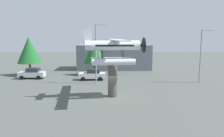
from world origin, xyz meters
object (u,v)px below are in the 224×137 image
Objects in this scene: storefront_building at (114,57)px; tree_west at (29,50)px; car_near_silver at (32,73)px; streetlight_secondary at (202,52)px; car_mid_white at (92,74)px; tree_east at (94,51)px; floatplane_monument at (114,50)px; streetlight_primary at (97,50)px; display_pedestal at (113,80)px.

tree_west reaches higher than storefront_building.
streetlight_secondary reaches higher than car_near_silver.
car_mid_white is at bearing -21.48° from tree_west.
car_near_silver is 10.13m from car_mid_white.
tree_east is (-3.71, -7.69, 1.78)m from storefront_building.
tree_west reaches higher than car_mid_white.
floatplane_monument is 2.49× the size of car_near_silver.
tree_east is at bearing -91.66° from car_mid_white.
streetlight_primary is (10.97, -3.95, 4.12)m from car_near_silver.
storefront_building is at bearing 78.84° from streetlight_primary.
storefront_building is (2.92, 14.80, -2.42)m from streetlight_primary.
car_near_silver is at bearing 132.98° from floatplane_monument.
car_mid_white is 0.64× the size of tree_east.
streetlight_secondary is 0.52× the size of storefront_building.
floatplane_monument is 11.30m from car_mid_white.
car_near_silver is 0.61× the size of tree_west.
streetlight_secondary reaches higher than tree_east.
car_near_silver is 0.48× the size of streetlight_primary.
storefront_building reaches higher than display_pedestal.
storefront_building is at bearing 64.22° from tree_east.
tree_east is (11.59, -0.04, -0.18)m from tree_west.
streetlight_primary is (-2.08, 7.20, 3.09)m from display_pedestal.
streetlight_secondary is (16.50, -2.48, 3.73)m from car_mid_white.
car_near_silver is 12.36m from streetlight_primary.
streetlight_secondary is at bearing 0.63° from streetlight_primary.
streetlight_primary is at bearing -101.16° from storefront_building.
car_mid_white is 12.84m from tree_west.
tree_west is at bearing 165.97° from streetlight_secondary.
streetlight_secondary reaches higher than storefront_building.
car_mid_white is 17.10m from streetlight_secondary.
display_pedestal is at bearing -92.18° from storefront_building.
car_near_silver is (-13.05, 11.15, -1.02)m from display_pedestal.
car_near_silver is at bearing 139.50° from display_pedestal.
streetlight_primary is 0.57× the size of storefront_building.
floatplane_monument reaches higher than storefront_building.
tree_east is at bearing -115.78° from storefront_building.
car_mid_white is at bearing 172.63° from car_near_silver.
storefront_building is at bearing 87.82° from display_pedestal.
floatplane_monument is at bearing -91.85° from storefront_building.
tree_east is at bearing 157.02° from streetlight_secondary.
display_pedestal is at bearing 106.96° from car_mid_white.
floatplane_monument is at bearing 139.82° from car_near_silver.
streetlight_secondary is 1.22× the size of tree_east.
car_near_silver is at bearing -7.37° from car_mid_white.
floatplane_monument reaches higher than tree_east.
streetlight_primary reaches higher than tree_west.
floatplane_monument is 1.60× the size of tree_east.
streetlight_primary is 7.19m from tree_east.
floatplane_monument is at bearing -151.18° from streetlight_secondary.
floatplane_monument is at bearing 6.84° from display_pedestal.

